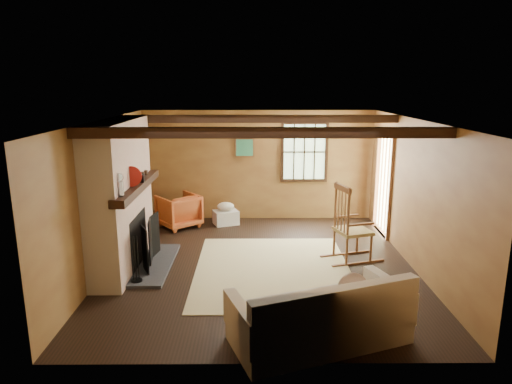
{
  "coord_description": "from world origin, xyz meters",
  "views": [
    {
      "loc": [
        -0.12,
        -7.11,
        2.95
      ],
      "look_at": [
        -0.07,
        0.4,
        1.16
      ],
      "focal_mm": 32.0,
      "sensor_mm": 36.0,
      "label": 1
    }
  ],
  "objects_px": {
    "rocking_chair": "(350,228)",
    "armchair": "(179,211)",
    "laundry_basket": "(226,217)",
    "fireplace": "(122,201)",
    "sofa": "(322,319)"
  },
  "relations": [
    {
      "from": "fireplace",
      "to": "armchair",
      "type": "bearing_deg",
      "value": 75.6
    },
    {
      "from": "rocking_chair",
      "to": "laundry_basket",
      "type": "height_order",
      "value": "rocking_chair"
    },
    {
      "from": "fireplace",
      "to": "sofa",
      "type": "bearing_deg",
      "value": -38.84
    },
    {
      "from": "armchair",
      "to": "laundry_basket",
      "type": "bearing_deg",
      "value": 150.99
    },
    {
      "from": "sofa",
      "to": "laundry_basket",
      "type": "bearing_deg",
      "value": 86.32
    },
    {
      "from": "rocking_chair",
      "to": "armchair",
      "type": "xyz_separation_m",
      "value": [
        -3.21,
        1.89,
        -0.21
      ]
    },
    {
      "from": "fireplace",
      "to": "rocking_chair",
      "type": "height_order",
      "value": "fireplace"
    },
    {
      "from": "rocking_chair",
      "to": "sofa",
      "type": "height_order",
      "value": "rocking_chair"
    },
    {
      "from": "rocking_chair",
      "to": "armchair",
      "type": "bearing_deg",
      "value": 42.63
    },
    {
      "from": "laundry_basket",
      "to": "rocking_chair",
      "type": "bearing_deg",
      "value": -42.64
    },
    {
      "from": "fireplace",
      "to": "rocking_chair",
      "type": "bearing_deg",
      "value": 3.66
    },
    {
      "from": "sofa",
      "to": "armchair",
      "type": "bearing_deg",
      "value": 97.56
    },
    {
      "from": "laundry_basket",
      "to": "armchair",
      "type": "xyz_separation_m",
      "value": [
        -0.97,
        -0.17,
        0.2
      ]
    },
    {
      "from": "fireplace",
      "to": "laundry_basket",
      "type": "xyz_separation_m",
      "value": [
        1.52,
        2.3,
        -0.95
      ]
    },
    {
      "from": "armchair",
      "to": "rocking_chair",
      "type": "bearing_deg",
      "value": 110.52
    }
  ]
}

